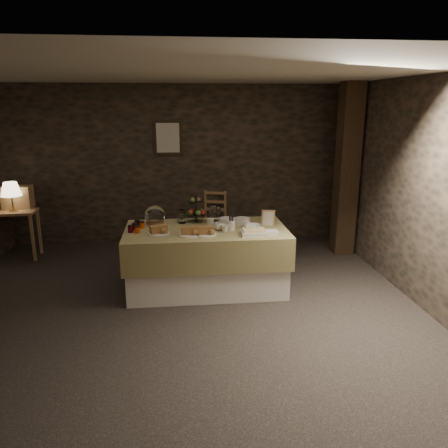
{
  "coord_description": "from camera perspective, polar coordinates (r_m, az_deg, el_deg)",
  "views": [
    {
      "loc": [
        -0.02,
        -4.79,
        2.29
      ],
      "look_at": [
        0.52,
        0.2,
        0.9
      ],
      "focal_mm": 35.0,
      "sensor_mm": 36.0,
      "label": 1
    }
  ],
  "objects": [
    {
      "name": "bread_platter_center",
      "position": [
        5.13,
        -4.54,
        -1.06
      ],
      "size": [
        0.26,
        0.26,
        0.11
      ],
      "color": "white",
      "rests_on": "buffet_table"
    },
    {
      "name": "cutlery_holder",
      "position": [
        5.32,
        0.93,
        -0.2
      ],
      "size": [
        0.1,
        0.1,
        0.12
      ],
      "primitive_type": "cylinder",
      "color": "white",
      "rests_on": "buffet_table"
    },
    {
      "name": "jam_jars",
      "position": [
        5.44,
        -11.37,
        -0.4
      ],
      "size": [
        0.18,
        0.32,
        0.07
      ],
      "color": "#4C0511",
      "rests_on": "buffet_table"
    },
    {
      "name": "table_lamp",
      "position": [
        7.13,
        -26.1,
        4.07
      ],
      "size": [
        0.29,
        0.29,
        0.44
      ],
      "color": "tan",
      "rests_on": "console_table"
    },
    {
      "name": "square_dish",
      "position": [
        5.2,
        6.27,
        -1.09
      ],
      "size": [
        0.14,
        0.14,
        0.04
      ],
      "primitive_type": "cube",
      "color": "white",
      "rests_on": "buffet_table"
    },
    {
      "name": "cup_a",
      "position": [
        5.34,
        -0.7,
        -0.3
      ],
      "size": [
        0.12,
        0.12,
        0.09
      ],
      "primitive_type": "imported",
      "rotation": [
        0.0,
        0.0,
        0.05
      ],
      "color": "white",
      "rests_on": "buffet_table"
    },
    {
      "name": "storage_jar_a",
      "position": [
        5.72,
        -5.66,
        1.05
      ],
      "size": [
        0.1,
        0.1,
        0.16
      ],
      "primitive_type": "cylinder",
      "color": "white",
      "rests_on": "buffet_table"
    },
    {
      "name": "cake_dome",
      "position": [
        5.63,
        -9.01,
        0.96
      ],
      "size": [
        0.26,
        0.26,
        0.26
      ],
      "color": "#8D603C",
      "rests_on": "buffet_table"
    },
    {
      "name": "bowl",
      "position": [
        5.41,
        3.75,
        -0.34
      ],
      "size": [
        0.21,
        0.21,
        0.05
      ],
      "primitive_type": "imported",
      "rotation": [
        0.0,
        0.0,
        -0.08
      ],
      "color": "white",
      "rests_on": "buffet_table"
    },
    {
      "name": "room_shell",
      "position": [
        4.85,
        -5.92,
        6.78
      ],
      "size": [
        5.52,
        5.02,
        2.6
      ],
      "color": "black",
      "rests_on": "ground"
    },
    {
      "name": "wine_rack",
      "position": [
        7.37,
        -25.37,
        3.2
      ],
      "size": [
        0.42,
        0.26,
        0.34
      ],
      "primitive_type": "cube",
      "color": "#8D603C",
      "rests_on": "console_table"
    },
    {
      "name": "mug_d",
      "position": [
        5.4,
        2.97,
        -0.15
      ],
      "size": [
        0.08,
        0.08,
        0.09
      ],
      "primitive_type": "cylinder",
      "color": "white",
      "rests_on": "buffet_table"
    },
    {
      "name": "timber_column",
      "position": [
        6.93,
        15.75,
        6.71
      ],
      "size": [
        0.3,
        0.3,
        2.6
      ],
      "primitive_type": "cube",
      "color": "black",
      "rests_on": "ground_plane"
    },
    {
      "name": "storage_jar_b",
      "position": [
        5.66,
        -5.49,
        0.79
      ],
      "size": [
        0.09,
        0.09,
        0.14
      ],
      "primitive_type": "cylinder",
      "color": "white",
      "rests_on": "buffet_table"
    },
    {
      "name": "ground_plane",
      "position": [
        5.31,
        -5.45,
        -10.11
      ],
      "size": [
        5.5,
        5.0,
        0.01
      ],
      "primitive_type": "cube",
      "color": "black",
      "rests_on": "ground"
    },
    {
      "name": "plate_stack_a",
      "position": [
        5.52,
        0.36,
        0.27
      ],
      "size": [
        0.19,
        0.19,
        0.1
      ],
      "primitive_type": "cylinder",
      "color": "white",
      "rests_on": "buffet_table"
    },
    {
      "name": "plate_stack_b",
      "position": [
        5.58,
        2.37,
        0.35
      ],
      "size": [
        0.2,
        0.2,
        0.08
      ],
      "primitive_type": "cylinder",
      "color": "white",
      "rests_on": "buffet_table"
    },
    {
      "name": "buffet_table",
      "position": [
        5.51,
        -2.32,
        -3.98
      ],
      "size": [
        2.0,
        1.06,
        0.79
      ],
      "color": "white",
      "rests_on": "ground_plane"
    },
    {
      "name": "console_table",
      "position": [
        7.28,
        -25.91,
        0.58
      ],
      "size": [
        0.69,
        0.39,
        0.74
      ],
      "color": "#8D603C",
      "rests_on": "ground_plane"
    },
    {
      "name": "menu_frame",
      "position": [
        5.55,
        5.78,
        0.71
      ],
      "size": [
        0.18,
        0.12,
        0.22
      ],
      "primitive_type": "cube",
      "rotation": [
        -0.24,
        0.0,
        -0.35
      ],
      "color": "#8D603C",
      "rests_on": "buffet_table"
    },
    {
      "name": "cup_b",
      "position": [
        5.26,
        0.13,
        -0.57
      ],
      "size": [
        0.11,
        0.11,
        0.09
      ],
      "primitive_type": "imported",
      "rotation": [
        0.0,
        0.0,
        -0.23
      ],
      "color": "white",
      "rests_on": "buffet_table"
    },
    {
      "name": "chair",
      "position": [
        7.41,
        -1.41,
        0.56
      ],
      "size": [
        0.49,
        0.48,
        0.67
      ],
      "rotation": [
        0.0,
        0.0,
        -0.28
      ],
      "color": "#8D603C",
      "rests_on": "ground_plane"
    },
    {
      "name": "framed_picture",
      "position": [
        7.28,
        -7.34,
        11.11
      ],
      "size": [
        0.45,
        0.04,
        0.55
      ],
      "color": "black",
      "rests_on": "room_shell"
    },
    {
      "name": "fruit_stand",
      "position": [
        5.69,
        -3.6,
        1.67
      ],
      "size": [
        0.26,
        0.26,
        0.37
      ],
      "rotation": [
        0.0,
        0.0,
        0.2
      ],
      "color": "black",
      "rests_on": "buffet_table"
    },
    {
      "name": "tart_dish",
      "position": [
        5.15,
        3.91,
        -1.07
      ],
      "size": [
        0.3,
        0.22,
        0.07
      ],
      "color": "white",
      "rests_on": "buffet_table"
    },
    {
      "name": "mug_c",
      "position": [
        5.52,
        -1.78,
        0.23
      ],
      "size": [
        0.09,
        0.09,
        0.09
      ],
      "primitive_type": "cylinder",
      "color": "white",
      "rests_on": "buffet_table"
    },
    {
      "name": "bread_platter_left",
      "position": [
        5.23,
        -8.55,
        -0.88
      ],
      "size": [
        0.26,
        0.26,
        0.11
      ],
      "color": "white",
      "rests_on": "buffet_table"
    },
    {
      "name": "bread_platter_right",
      "position": [
        5.14,
        -2.4,
        -0.99
      ],
      "size": [
        0.26,
        0.26,
        0.11
      ],
      "color": "white",
      "rests_on": "buffet_table"
    }
  ]
}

